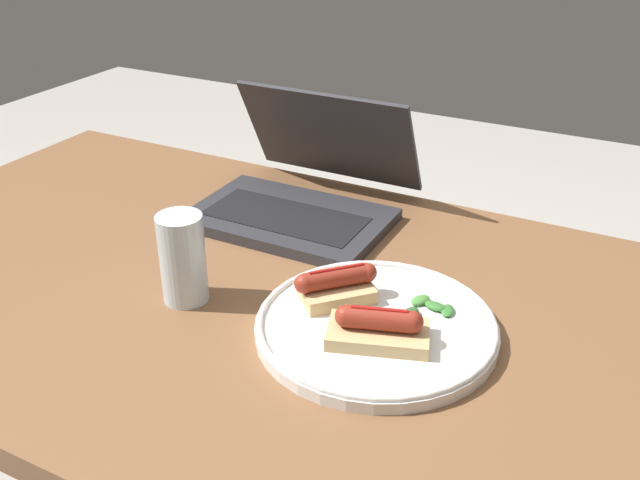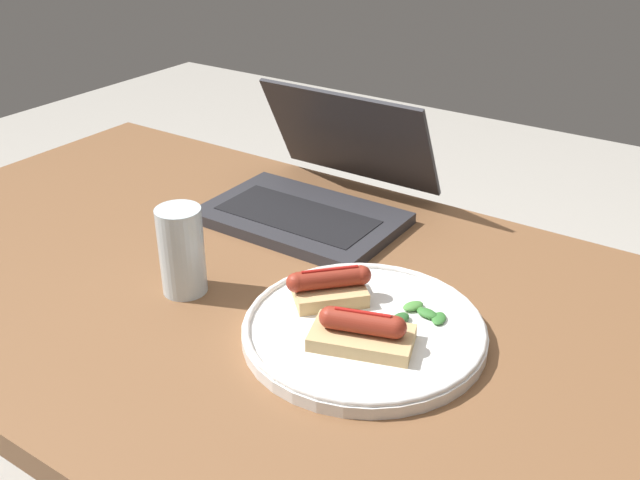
% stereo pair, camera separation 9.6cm
% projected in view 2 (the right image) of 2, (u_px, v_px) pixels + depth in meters
% --- Properties ---
extents(desk, '(1.27, 0.75, 0.73)m').
position_uv_depth(desk, '(243.00, 320.00, 1.03)').
color(desk, brown).
rests_on(desk, ground_plane).
extents(laptop, '(0.31, 0.29, 0.19)m').
position_uv_depth(laptop, '(316.00, 193.00, 1.16)').
color(laptop, '#2D2D33').
rests_on(laptop, desk).
extents(plate, '(0.30, 0.30, 0.02)m').
position_uv_depth(plate, '(364.00, 329.00, 0.86)').
color(plate, white).
rests_on(plate, desk).
extents(sausage_toast_left, '(0.13, 0.10, 0.05)m').
position_uv_depth(sausage_toast_left, '(362.00, 331.00, 0.82)').
color(sausage_toast_left, tan).
rests_on(sausage_toast_left, plate).
extents(sausage_toast_middle, '(0.11, 0.11, 0.05)m').
position_uv_depth(sausage_toast_middle, '(329.00, 287.00, 0.90)').
color(sausage_toast_middle, tan).
rests_on(sausage_toast_middle, plate).
extents(salad_pile, '(0.06, 0.07, 0.01)m').
position_uv_depth(salad_pile, '(417.00, 314.00, 0.88)').
color(salad_pile, '#4C8E3D').
rests_on(salad_pile, plate).
extents(drinking_glass, '(0.06, 0.06, 0.12)m').
position_uv_depth(drinking_glass, '(182.00, 251.00, 0.93)').
color(drinking_glass, silver).
rests_on(drinking_glass, desk).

